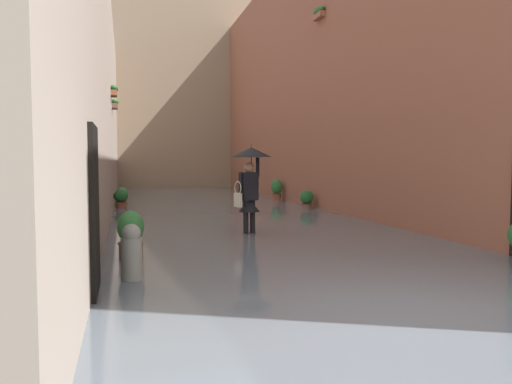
{
  "coord_description": "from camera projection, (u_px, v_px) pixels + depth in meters",
  "views": [
    {
      "loc": [
        3.06,
        4.42,
        1.75
      ],
      "look_at": [
        0.12,
        -6.49,
        1.04
      ],
      "focal_mm": 34.3,
      "sensor_mm": 36.0,
      "label": 1
    }
  ],
  "objects": [
    {
      "name": "potted_plant_far_right",
      "position": [
        121.0,
        199.0,
        17.58
      ],
      "size": [
        0.51,
        0.51,
        0.72
      ],
      "color": "brown",
      "rests_on": "ground_plane"
    },
    {
      "name": "person_wading",
      "position": [
        250.0,
        174.0,
        11.19
      ],
      "size": [
        0.95,
        0.95,
        2.14
      ],
      "color": "#2D2319",
      "rests_on": "ground_plane"
    },
    {
      "name": "potted_plant_mid_right",
      "position": [
        131.0,
        237.0,
        8.22
      ],
      "size": [
        0.44,
        0.44,
        0.93
      ],
      "color": "brown",
      "rests_on": "ground_plane"
    },
    {
      "name": "ground_plane",
      "position": [
        213.0,
        210.0,
        17.67
      ],
      "size": [
        64.9,
        64.9,
        0.0
      ],
      "primitive_type": "plane",
      "color": "slate"
    },
    {
      "name": "potted_plant_near_right",
      "position": [
        122.0,
        195.0,
        20.22
      ],
      "size": [
        0.45,
        0.45,
        0.68
      ],
      "color": "#9E563D",
      "rests_on": "ground_plane"
    },
    {
      "name": "building_facade_left",
      "position": [
        326.0,
        74.0,
        18.48
      ],
      "size": [
        2.04,
        29.96,
        10.09
      ],
      "color": "#935642",
      "rests_on": "ground_plane"
    },
    {
      "name": "flood_water",
      "position": [
        213.0,
        208.0,
        17.66
      ],
      "size": [
        7.72,
        31.96,
        0.1
      ],
      "primitive_type": "cube",
      "color": "slate",
      "rests_on": "ground_plane"
    },
    {
      "name": "mooring_bollard",
      "position": [
        132.0,
        256.0,
        6.8
      ],
      "size": [
        0.29,
        0.29,
        0.88
      ],
      "color": "gray",
      "rests_on": "ground_plane"
    },
    {
      "name": "potted_plant_mid_left",
      "position": [
        277.0,
        190.0,
        20.63
      ],
      "size": [
        0.5,
        0.5,
        0.99
      ],
      "color": "brown",
      "rests_on": "ground_plane"
    },
    {
      "name": "potted_plant_near_left",
      "position": [
        307.0,
        200.0,
        17.19
      ],
      "size": [
        0.47,
        0.47,
        0.73
      ],
      "color": "brown",
      "rests_on": "ground_plane"
    },
    {
      "name": "building_facade_right",
      "position": [
        83.0,
        94.0,
        16.28
      ],
      "size": [
        2.04,
        29.96,
        8.01
      ],
      "color": "#A89989",
      "rests_on": "ground_plane"
    },
    {
      "name": "building_facade_far",
      "position": [
        174.0,
        93.0,
        30.66
      ],
      "size": [
        10.52,
        1.8,
        12.07
      ],
      "primitive_type": "cube",
      "color": "gray",
      "rests_on": "ground_plane"
    }
  ]
}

